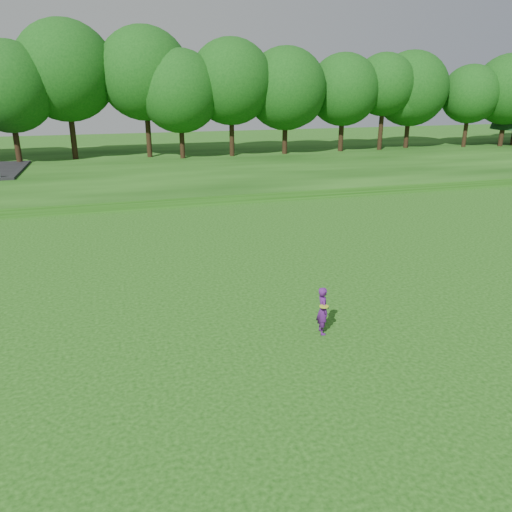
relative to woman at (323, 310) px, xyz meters
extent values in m
plane|color=#133E0C|center=(-0.95, -1.20, -0.77)|extent=(140.00, 140.00, 0.00)
cube|color=#133E0C|center=(-0.95, 32.80, -0.47)|extent=(130.00, 30.00, 0.60)
cube|color=gray|center=(-0.95, 18.80, -0.75)|extent=(130.00, 1.60, 0.04)
imported|color=#50176A|center=(0.00, 0.00, 0.00)|extent=(0.43, 0.60, 1.53)
cylinder|color=#BED922|center=(-0.07, -0.23, 0.25)|extent=(0.28, 0.28, 0.04)
camera|label=1|loc=(-5.81, -12.85, 6.63)|focal=35.00mm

